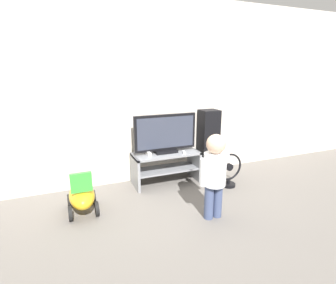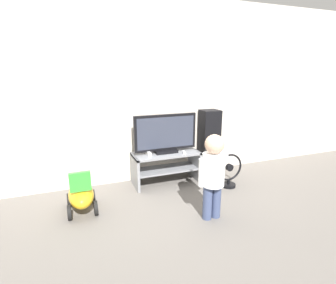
% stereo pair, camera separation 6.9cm
% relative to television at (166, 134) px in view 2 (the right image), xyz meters
% --- Properties ---
extents(ground_plane, '(16.00, 16.00, 0.00)m').
position_rel_television_xyz_m(ground_plane, '(0.00, -0.22, -0.73)').
color(ground_plane, slate).
extents(wall_back, '(10.00, 0.06, 2.60)m').
position_rel_television_xyz_m(wall_back, '(0.00, 0.27, 0.57)').
color(wall_back, silver).
rests_on(wall_back, ground_plane).
extents(tv_stand, '(0.96, 0.41, 0.46)m').
position_rel_television_xyz_m(tv_stand, '(0.00, -0.02, -0.43)').
color(tv_stand, gray).
rests_on(tv_stand, ground_plane).
extents(television, '(0.91, 0.20, 0.55)m').
position_rel_television_xyz_m(television, '(0.00, 0.00, 0.00)').
color(television, black).
rests_on(television, tv_stand).
extents(game_console, '(0.05, 0.16, 0.05)m').
position_rel_television_xyz_m(game_console, '(-0.27, -0.03, -0.25)').
color(game_console, white).
rests_on(game_console, tv_stand).
extents(remote_primary, '(0.07, 0.13, 0.03)m').
position_rel_television_xyz_m(remote_primary, '(0.23, -0.14, -0.26)').
color(remote_primary, white).
rests_on(remote_primary, tv_stand).
extents(child, '(0.37, 0.53, 0.96)m').
position_rel_television_xyz_m(child, '(0.14, -1.09, -0.16)').
color(child, '#3F4C72').
rests_on(child, ground_plane).
extents(speaker_tower, '(0.28, 0.26, 1.02)m').
position_rel_television_xyz_m(speaker_tower, '(0.76, 0.09, -0.09)').
color(speaker_tower, black).
rests_on(speaker_tower, ground_plane).
extents(floor_fan, '(0.40, 0.20, 0.49)m').
position_rel_television_xyz_m(floor_fan, '(0.78, -0.47, -0.51)').
color(floor_fan, black).
rests_on(floor_fan, ground_plane).
extents(ride_on_toy, '(0.32, 0.56, 0.54)m').
position_rel_television_xyz_m(ride_on_toy, '(-1.21, -0.44, -0.53)').
color(ride_on_toy, gold).
rests_on(ride_on_toy, ground_plane).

